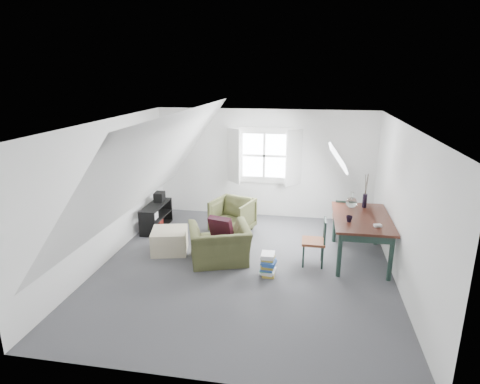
% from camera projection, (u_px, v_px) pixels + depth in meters
% --- Properties ---
extents(floor, '(5.50, 5.50, 0.00)m').
position_uv_depth(floor, '(245.00, 267.00, 7.02)').
color(floor, '#46464B').
rests_on(floor, ground).
extents(ceiling, '(5.50, 5.50, 0.00)m').
position_uv_depth(ceiling, '(246.00, 124.00, 6.31)').
color(ceiling, white).
rests_on(ceiling, wall_back).
extents(wall_back, '(5.00, 0.00, 5.00)m').
position_uv_depth(wall_back, '(264.00, 164.00, 9.26)').
color(wall_back, white).
rests_on(wall_back, ground).
extents(wall_front, '(5.00, 0.00, 5.00)m').
position_uv_depth(wall_front, '(202.00, 280.00, 4.07)').
color(wall_front, white).
rests_on(wall_front, ground).
extents(wall_left, '(0.00, 5.50, 5.50)m').
position_uv_depth(wall_left, '(106.00, 192.00, 7.08)').
color(wall_left, white).
rests_on(wall_left, ground).
extents(wall_right, '(0.00, 5.50, 5.50)m').
position_uv_depth(wall_right, '(403.00, 208.00, 6.25)').
color(wall_right, white).
rests_on(wall_right, ground).
extents(slope_left, '(3.19, 5.50, 4.48)m').
position_uv_depth(slope_left, '(155.00, 165.00, 6.77)').
color(slope_left, white).
rests_on(slope_left, wall_left).
extents(slope_right, '(3.19, 5.50, 4.48)m').
position_uv_depth(slope_right, '(343.00, 172.00, 6.26)').
color(slope_right, white).
rests_on(slope_right, wall_right).
extents(dormer_window, '(1.71, 0.35, 1.30)m').
position_uv_depth(dormer_window, '(264.00, 156.00, 9.14)').
color(dormer_window, white).
rests_on(dormer_window, wall_back).
extents(skylight, '(0.35, 0.75, 0.47)m').
position_uv_depth(skylight, '(338.00, 158.00, 7.50)').
color(skylight, white).
rests_on(skylight, slope_right).
extents(armchair_near, '(1.29, 1.21, 0.68)m').
position_uv_depth(armchair_near, '(220.00, 262.00, 7.23)').
color(armchair_near, '#414425').
rests_on(armchair_near, floor).
extents(armchair_far, '(0.98, 1.00, 0.73)m').
position_uv_depth(armchair_far, '(233.00, 232.00, 8.59)').
color(armchair_far, '#414425').
rests_on(armchair_far, floor).
extents(throw_pillow, '(0.47, 0.35, 0.44)m').
position_uv_depth(throw_pillow, '(221.00, 228.00, 7.20)').
color(throw_pillow, '#330E1A').
rests_on(throw_pillow, armchair_near).
extents(ottoman, '(0.78, 0.78, 0.43)m').
position_uv_depth(ottoman, '(170.00, 241.00, 7.60)').
color(ottoman, tan).
rests_on(ottoman, floor).
extents(dining_table, '(0.98, 1.64, 0.82)m').
position_uv_depth(dining_table, '(361.00, 222.00, 7.14)').
color(dining_table, '#341811').
rests_on(dining_table, floor).
extents(demijohn, '(0.21, 0.21, 0.30)m').
position_uv_depth(demijohn, '(352.00, 202.00, 7.52)').
color(demijohn, silver).
rests_on(demijohn, dining_table).
extents(vase_twigs, '(0.08, 0.09, 0.65)m').
position_uv_depth(vase_twigs, '(365.00, 200.00, 7.57)').
color(vase_twigs, black).
rests_on(vase_twigs, dining_table).
extents(cup, '(0.13, 0.13, 0.10)m').
position_uv_depth(cup, '(349.00, 222.00, 6.86)').
color(cup, black).
rests_on(cup, dining_table).
extents(paper_box, '(0.14, 0.11, 0.04)m').
position_uv_depth(paper_box, '(378.00, 225.00, 6.64)').
color(paper_box, white).
rests_on(paper_box, dining_table).
extents(dining_chair_far, '(0.40, 0.40, 0.86)m').
position_uv_depth(dining_chair_far, '(343.00, 218.00, 8.12)').
color(dining_chair_far, brown).
rests_on(dining_chair_far, floor).
extents(dining_chair_near, '(0.40, 0.40, 0.86)m').
position_uv_depth(dining_chair_near, '(315.00, 241.00, 7.01)').
color(dining_chair_near, brown).
rests_on(dining_chair_near, floor).
extents(media_shelf, '(0.35, 1.06, 0.54)m').
position_uv_depth(media_shelf, '(156.00, 218.00, 8.69)').
color(media_shelf, black).
rests_on(media_shelf, floor).
extents(electronics_box, '(0.21, 0.28, 0.22)m').
position_uv_depth(electronics_box, '(159.00, 197.00, 8.85)').
color(electronics_box, black).
rests_on(electronics_box, media_shelf).
extents(magazine_stack, '(0.29, 0.34, 0.38)m').
position_uv_depth(magazine_stack, '(268.00, 264.00, 6.70)').
color(magazine_stack, '#B29933').
rests_on(magazine_stack, floor).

